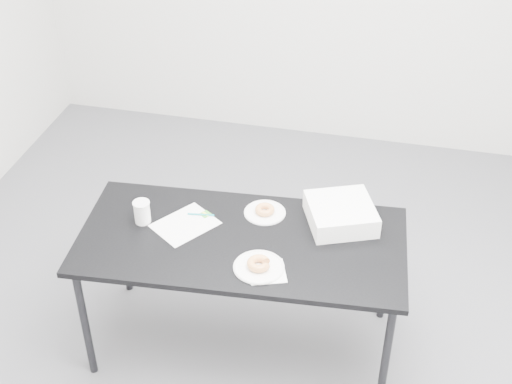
% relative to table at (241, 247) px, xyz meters
% --- Properties ---
extents(floor, '(4.00, 4.00, 0.00)m').
position_rel_table_xyz_m(floor, '(0.01, 0.18, -0.64)').
color(floor, '#515156').
rests_on(floor, ground).
extents(table, '(1.57, 0.82, 0.69)m').
position_rel_table_xyz_m(table, '(0.00, 0.00, 0.00)').
color(table, black).
rests_on(table, floor).
extents(scorecard, '(0.34, 0.35, 0.00)m').
position_rel_table_xyz_m(scorecard, '(-0.29, 0.04, 0.05)').
color(scorecard, white).
rests_on(scorecard, table).
extents(logo_patch, '(0.06, 0.06, 0.00)m').
position_rel_table_xyz_m(logo_patch, '(-0.21, 0.14, 0.06)').
color(logo_patch, green).
rests_on(logo_patch, scorecard).
extents(pen, '(0.13, 0.03, 0.01)m').
position_rel_table_xyz_m(pen, '(-0.23, 0.13, 0.06)').
color(pen, '#0C828C').
rests_on(pen, scorecard).
extents(napkin, '(0.20, 0.20, 0.00)m').
position_rel_table_xyz_m(napkin, '(0.17, -0.20, 0.05)').
color(napkin, white).
rests_on(napkin, table).
extents(plate_near, '(0.23, 0.23, 0.01)m').
position_rel_table_xyz_m(plate_near, '(0.12, -0.18, 0.06)').
color(plate_near, white).
rests_on(plate_near, napkin).
extents(donut_near, '(0.13, 0.13, 0.04)m').
position_rel_table_xyz_m(donut_near, '(0.12, -0.18, 0.08)').
color(donut_near, '#CD7D41').
rests_on(donut_near, plate_near).
extents(plate_far, '(0.20, 0.20, 0.01)m').
position_rel_table_xyz_m(plate_far, '(0.06, 0.22, 0.06)').
color(plate_far, white).
rests_on(plate_far, table).
extents(donut_far, '(0.10, 0.10, 0.03)m').
position_rel_table_xyz_m(donut_far, '(0.06, 0.22, 0.07)').
color(donut_far, '#CD7D41').
rests_on(donut_far, plate_far).
extents(coffee_cup, '(0.08, 0.08, 0.11)m').
position_rel_table_xyz_m(coffee_cup, '(-0.49, 0.02, 0.11)').
color(coffee_cup, white).
rests_on(coffee_cup, table).
extents(cup_lid, '(0.09, 0.09, 0.01)m').
position_rel_table_xyz_m(cup_lid, '(0.30, 0.32, 0.06)').
color(cup_lid, white).
rests_on(cup_lid, table).
extents(bakery_box, '(0.39, 0.39, 0.10)m').
position_rel_table_xyz_m(bakery_box, '(0.43, 0.23, 0.10)').
color(bakery_box, white).
rests_on(bakery_box, table).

